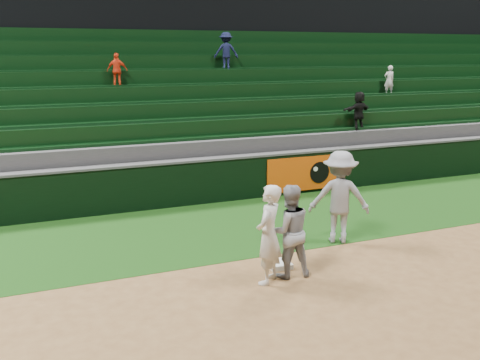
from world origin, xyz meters
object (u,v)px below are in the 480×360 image
base_coach (339,197)px  baserunner (289,231)px  first_baseman (269,234)px  first_base (279,264)px

base_coach → baserunner: bearing=60.2°
first_baseman → base_coach: 2.69m
first_base → first_baseman: bearing=-132.0°
baserunner → base_coach: bearing=-139.8°
first_base → baserunner: (-0.04, -0.44, 0.83)m
baserunner → base_coach: 2.23m
first_base → base_coach: base_coach is taller
first_baseman → first_base: bearing=-175.9°
base_coach → first_base: bearing=50.2°
first_baseman → base_coach: bearing=166.0°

